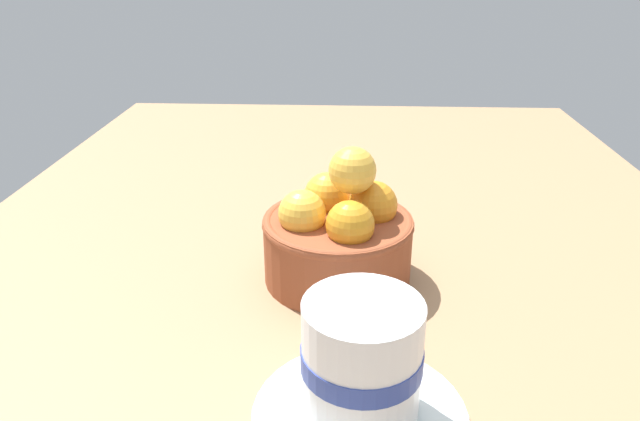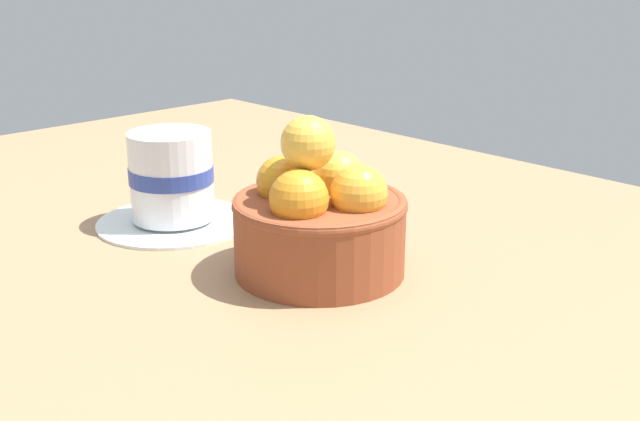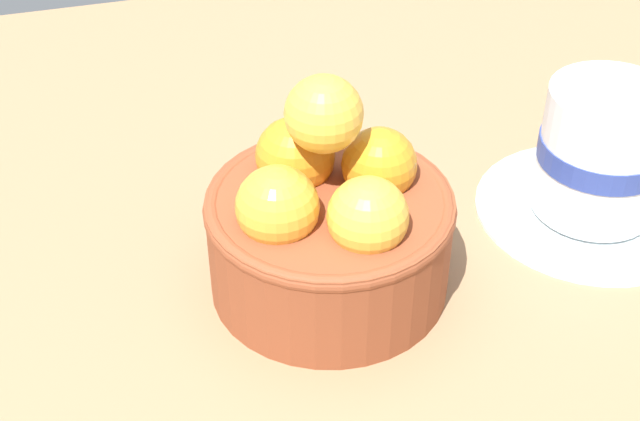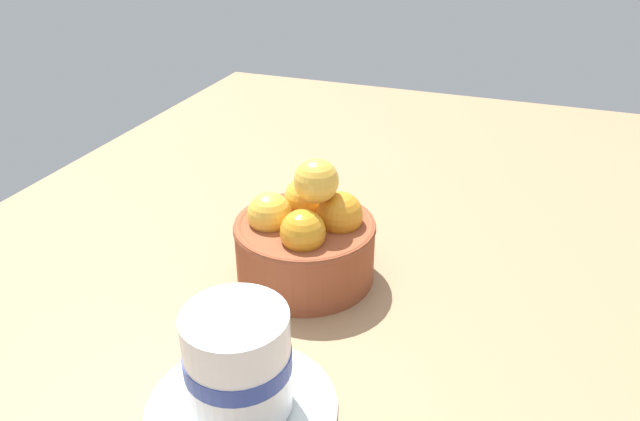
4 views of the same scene
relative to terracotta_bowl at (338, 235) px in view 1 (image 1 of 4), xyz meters
The scene contains 3 objects.
ground_plane 6.27cm from the terracotta_bowl, 74.95° to the right, with size 133.63×84.92×3.41cm, color #997551.
terracotta_bowl is the anchor object (origin of this frame).
coffee_cup 18.46cm from the terracotta_bowl, ahead, with size 14.80×14.80×9.01cm.
Camera 1 is at (49.28, 0.73, 29.44)cm, focal length 32.99 mm.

